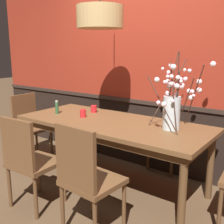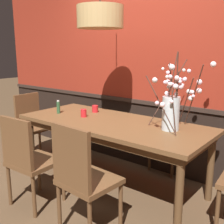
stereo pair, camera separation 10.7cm
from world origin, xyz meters
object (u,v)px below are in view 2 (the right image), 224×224
object	(u,v)px
chair_near_side_right	(82,175)
vase_with_blossoms	(173,108)
chair_near_side_left	(28,158)
pendant_lamp	(100,17)
chair_head_west_end	(32,122)
candle_holder_nearer_center	(84,113)
dining_table	(112,128)
candle_holder_nearer_edge	(95,109)
condiment_bottle	(58,107)
chair_far_side_right	(172,130)

from	to	relation	value
chair_near_side_right	vase_with_blossoms	size ratio (longest dim) A/B	1.28
chair_near_side_right	chair_near_side_left	distance (m)	0.73
chair_near_side_left	vase_with_blossoms	bearing A→B (deg)	43.40
pendant_lamp	chair_head_west_end	bearing A→B (deg)	179.15
chair_near_side_left	candle_holder_nearer_center	distance (m)	0.86
dining_table	candle_holder_nearer_center	xyz separation A→B (m)	(-0.39, -0.05, 0.13)
dining_table	vase_with_blossoms	size ratio (longest dim) A/B	2.86
dining_table	candle_holder_nearer_center	bearing A→B (deg)	-172.80
chair_head_west_end	vase_with_blossoms	xyz separation A→B (m)	(2.13, 0.13, 0.47)
candle_holder_nearer_center	candle_holder_nearer_edge	world-z (taller)	candle_holder_nearer_center
condiment_bottle	candle_holder_nearer_edge	bearing A→B (deg)	46.14
dining_table	chair_near_side_right	world-z (taller)	chair_near_side_right
chair_near_side_right	chair_near_side_left	xyz separation A→B (m)	(-0.73, -0.01, -0.03)
chair_head_west_end	condiment_bottle	distance (m)	0.77
chair_head_west_end	pendant_lamp	size ratio (longest dim) A/B	0.94
dining_table	condiment_bottle	bearing A→B (deg)	-172.22
chair_near_side_left	chair_head_west_end	size ratio (longest dim) A/B	1.01
vase_with_blossoms	pendant_lamp	xyz separation A→B (m)	(-0.80, -0.15, 0.89)
dining_table	vase_with_blossoms	world-z (taller)	vase_with_blossoms
vase_with_blossoms	candle_holder_nearer_edge	world-z (taller)	vase_with_blossoms
candle_holder_nearer_edge	pendant_lamp	distance (m)	1.14
candle_holder_nearer_edge	vase_with_blossoms	bearing A→B (deg)	-5.63
chair_far_side_right	vase_with_blossoms	xyz separation A→B (m)	(0.35, -0.73, 0.46)
candle_holder_nearer_center	condiment_bottle	world-z (taller)	condiment_bottle
dining_table	condiment_bottle	size ratio (longest dim) A/B	13.13
chair_far_side_right	candle_holder_nearer_edge	xyz separation A→B (m)	(-0.78, -0.62, 0.28)
candle_holder_nearer_center	chair_near_side_right	bearing A→B (deg)	-46.73
vase_with_blossoms	pendant_lamp	bearing A→B (deg)	-169.75
dining_table	candle_holder_nearer_center	world-z (taller)	candle_holder_nearer_center
vase_with_blossoms	candle_holder_nearer_center	distance (m)	1.09
pendant_lamp	chair_near_side_right	bearing A→B (deg)	-58.60
candle_holder_nearer_center	vase_with_blossoms	bearing A→B (deg)	8.71
chair_far_side_right	pendant_lamp	distance (m)	1.67
chair_near_side_right	candle_holder_nearer_edge	bearing A→B (deg)	127.33
candle_holder_nearer_edge	condiment_bottle	size ratio (longest dim) A/B	0.53
dining_table	pendant_lamp	xyz separation A→B (m)	(-0.13, -0.03, 1.19)
candle_holder_nearer_center	condiment_bottle	distance (m)	0.39
dining_table	chair_near_side_left	bearing A→B (deg)	-112.60
chair_far_side_right	chair_near_side_right	distance (m)	1.70
chair_near_side_left	candle_holder_nearer_center	xyz separation A→B (m)	(-0.03, 0.81, 0.30)
chair_near_side_left	chair_head_west_end	bearing A→B (deg)	142.50
candle_holder_nearer_edge	chair_far_side_right	bearing A→B (deg)	38.66
vase_with_blossoms	candle_holder_nearer_edge	xyz separation A→B (m)	(-1.12, 0.11, -0.18)
chair_far_side_right	chair_near_side_right	size ratio (longest dim) A/B	0.98
candle_holder_nearer_edge	candle_holder_nearer_center	bearing A→B (deg)	-76.72
vase_with_blossoms	pendant_lamp	size ratio (longest dim) A/B	0.78
chair_far_side_right	condiment_bottle	xyz separation A→B (m)	(-1.09, -0.95, 0.31)
chair_near_side_right	chair_head_west_end	world-z (taller)	chair_near_side_right
chair_head_west_end	pendant_lamp	distance (m)	1.90
dining_table	vase_with_blossoms	xyz separation A→B (m)	(0.67, 0.11, 0.30)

